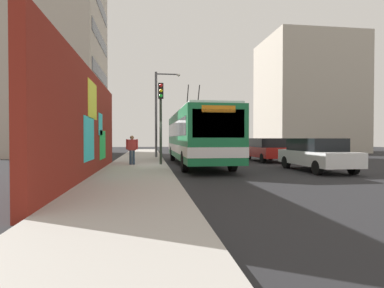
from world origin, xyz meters
TOP-DOWN VIEW (x-y plane):
  - ground_plane at (0.00, 0.00)m, footprint 80.00×80.00m
  - sidewalk_slab at (0.00, 1.60)m, footprint 48.00×3.20m
  - graffiti_wall at (-4.35, 3.35)m, footprint 13.29×0.32m
  - building_far_left at (13.23, 9.20)m, footprint 10.40×7.47m
  - building_far_right at (16.56, -17.00)m, footprint 8.63×9.94m
  - city_bus at (1.16, -1.80)m, footprint 11.75×2.57m
  - parked_car_white at (-2.98, -7.00)m, footprint 4.67×1.90m
  - parked_car_red at (3.38, -7.00)m, footprint 4.44×1.89m
  - pedestrian_midblock at (0.25, 1.91)m, footprint 0.22×0.65m
  - traffic_light at (0.10, 0.35)m, footprint 0.49×0.28m
  - street_lamp at (6.83, 0.22)m, footprint 0.44×1.94m

SIDE VIEW (x-z plane):
  - ground_plane at x=0.00m, z-range 0.00..0.00m
  - sidewalk_slab at x=0.00m, z-range 0.00..0.15m
  - parked_car_red at x=3.38m, z-range 0.04..1.62m
  - parked_car_white at x=-2.98m, z-range 0.05..1.63m
  - pedestrian_midblock at x=0.25m, z-range 0.28..1.86m
  - city_bus at x=1.16m, z-range -0.71..4.22m
  - graffiti_wall at x=-4.35m, z-range 0.00..4.23m
  - traffic_light at x=0.10m, z-range 0.91..5.36m
  - street_lamp at x=6.83m, z-range 0.66..7.12m
  - building_far_right at x=16.56m, z-range 0.00..12.79m
  - building_far_left at x=13.23m, z-range 0.00..17.81m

